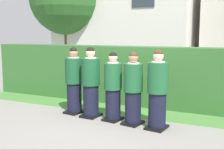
{
  "coord_description": "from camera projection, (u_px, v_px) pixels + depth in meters",
  "views": [
    {
      "loc": [
        2.74,
        -5.72,
        1.95
      ],
      "look_at": [
        0.0,
        0.0,
        1.05
      ],
      "focal_mm": 45.98,
      "sensor_mm": 36.0,
      "label": 1
    }
  ],
  "objects": [
    {
      "name": "student_front_row_1",
      "position": [
        91.0,
        84.0,
        6.72
      ],
      "size": [
        0.43,
        0.53,
        1.65
      ],
      "color": "black",
      "rests_on": "ground"
    },
    {
      "name": "hedge",
      "position": [
        138.0,
        76.0,
        7.93
      ],
      "size": [
        9.5,
        0.7,
        1.61
      ],
      "color": "#33662D",
      "rests_on": "ground"
    },
    {
      "name": "student_front_row_3",
      "position": [
        133.0,
        90.0,
        6.15
      ],
      "size": [
        0.43,
        0.5,
        1.58
      ],
      "color": "black",
      "rests_on": "ground"
    },
    {
      "name": "lawn_strip",
      "position": [
        127.0,
        111.0,
        7.33
      ],
      "size": [
        9.5,
        0.9,
        0.01
      ],
      "primitive_type": "cube",
      "color": "#477A38",
      "rests_on": "ground"
    },
    {
      "name": "student_front_row_0",
      "position": [
        74.0,
        82.0,
        7.04
      ],
      "size": [
        0.44,
        0.54,
        1.63
      ],
      "color": "black",
      "rests_on": "ground"
    },
    {
      "name": "student_front_row_4",
      "position": [
        158.0,
        91.0,
        5.85
      ],
      "size": [
        0.43,
        0.54,
        1.65
      ],
      "color": "black",
      "rests_on": "ground"
    },
    {
      "name": "student_front_row_2",
      "position": [
        113.0,
        88.0,
        6.44
      ],
      "size": [
        0.41,
        0.49,
        1.56
      ],
      "color": "black",
      "rests_on": "ground"
    },
    {
      "name": "ground_plane",
      "position": [
        112.0,
        120.0,
        6.55
      ],
      "size": [
        60.0,
        60.0,
        0.0
      ],
      "primitive_type": "plane",
      "color": "gray"
    }
  ]
}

